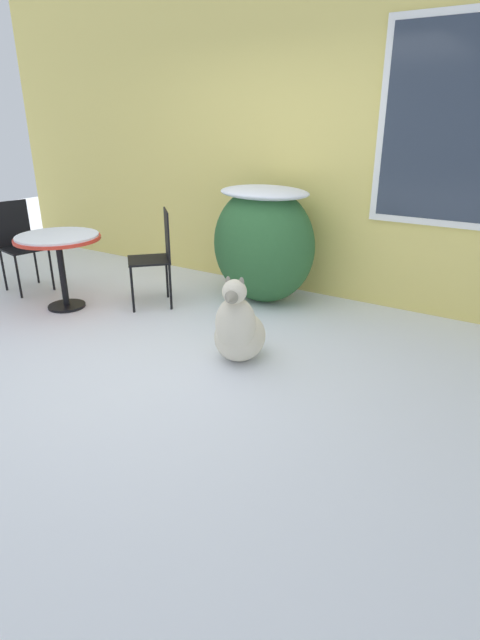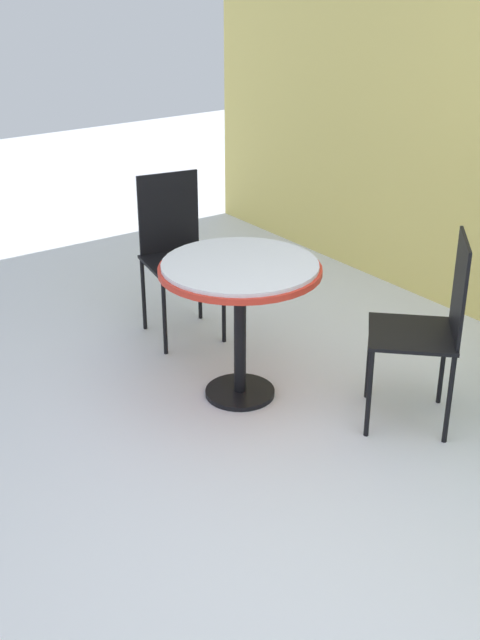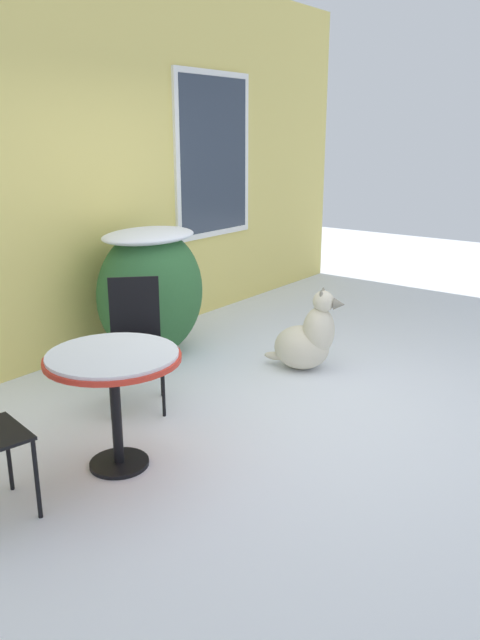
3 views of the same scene
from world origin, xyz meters
name	(u,v)px [view 1 (image 1 of 3)]	position (x,y,z in m)	size (l,w,h in m)	color
ground_plane	(142,359)	(0.00, 0.00, 0.00)	(16.00, 16.00, 0.00)	white
house_wall	(290,122)	(0.09, 2.20, 1.70)	(8.00, 0.10, 3.40)	#E5D16B
shrub_left	(263,242)	(0.12, 1.67, 0.61)	(1.06, 0.78, 1.15)	#2D6033
patio_table	(59,246)	(-1.42, 0.45, 0.61)	(0.79, 0.79, 0.72)	black
patio_chair_near_table	(156,254)	(-0.70, 1.02, 0.52)	(0.56, 0.56, 0.94)	black
patio_chair_far_side	(20,242)	(-2.25, 0.61, 0.52)	(0.46, 0.46, 0.94)	black
dog	(238,330)	(0.65, 0.38, 0.26)	(0.52, 0.67, 0.71)	beige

